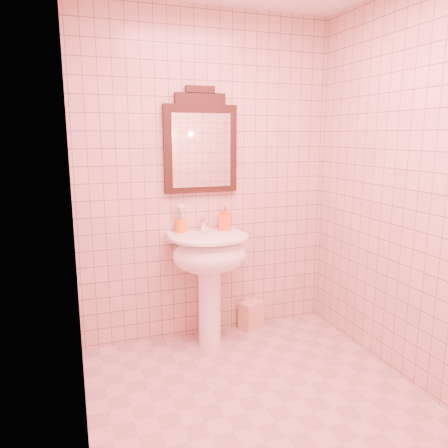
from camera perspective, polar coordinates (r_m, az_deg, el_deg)
name	(u,v)px	position (r m, az deg, el deg)	size (l,w,h in m)	color
floor	(265,408)	(2.82, 5.39, -22.79)	(2.20, 2.20, 0.00)	#C69D8F
back_wall	(208,180)	(3.37, -2.09, 5.79)	(2.00, 0.02, 2.50)	tan
pedestal_sink	(210,262)	(3.25, -1.89, -5.00)	(0.58, 0.58, 0.86)	white
faucet	(204,225)	(3.32, -2.64, -0.08)	(0.04, 0.16, 0.11)	white
mirror	(201,144)	(3.31, -3.06, 10.36)	(0.56, 0.06, 0.78)	black
toothbrush_cup	(181,225)	(3.31, -5.66, -0.19)	(0.08, 0.08, 0.19)	orange
soap_dispenser	(225,218)	(3.37, 0.15, 0.80)	(0.09, 0.09, 0.19)	#EE5814
towel	(251,315)	(3.72, 3.56, -11.78)	(0.19, 0.13, 0.23)	#EEB58C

